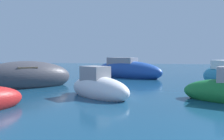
{
  "coord_description": "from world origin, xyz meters",
  "views": [
    {
      "loc": [
        -3.22,
        -5.22,
        1.95
      ],
      "look_at": [
        -6.25,
        10.49,
        0.82
      ],
      "focal_mm": 37.35,
      "sensor_mm": 36.0,
      "label": 1
    }
  ],
  "objects_px": {
    "moored_boat_5": "(127,71)",
    "moored_boat_8": "(45,72)",
    "moored_boat_1": "(99,88)",
    "moored_boat_6": "(26,78)"
  },
  "relations": [
    {
      "from": "moored_boat_5",
      "to": "moored_boat_8",
      "type": "height_order",
      "value": "moored_boat_5"
    },
    {
      "from": "moored_boat_6",
      "to": "moored_boat_1",
      "type": "bearing_deg",
      "value": 115.1
    },
    {
      "from": "moored_boat_1",
      "to": "moored_boat_8",
      "type": "height_order",
      "value": "moored_boat_1"
    },
    {
      "from": "moored_boat_5",
      "to": "moored_boat_8",
      "type": "bearing_deg",
      "value": -147.86
    },
    {
      "from": "moored_boat_5",
      "to": "moored_boat_8",
      "type": "distance_m",
      "value": 7.05
    },
    {
      "from": "moored_boat_1",
      "to": "moored_boat_8",
      "type": "distance_m",
      "value": 10.83
    },
    {
      "from": "moored_boat_1",
      "to": "moored_boat_6",
      "type": "distance_m",
      "value": 5.52
    },
    {
      "from": "moored_boat_8",
      "to": "moored_boat_6",
      "type": "bearing_deg",
      "value": 166.82
    },
    {
      "from": "moored_boat_1",
      "to": "moored_boat_5",
      "type": "xyz_separation_m",
      "value": [
        0.11,
        9.08,
        0.13
      ]
    },
    {
      "from": "moored_boat_5",
      "to": "moored_boat_6",
      "type": "xyz_separation_m",
      "value": [
        -5.13,
        -6.78,
        0.0
      ]
    }
  ]
}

